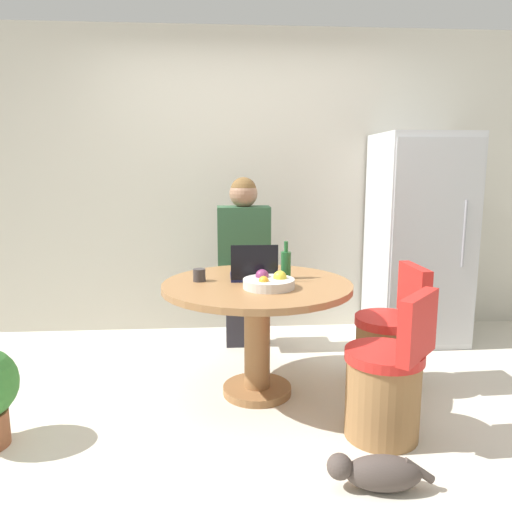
% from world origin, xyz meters
% --- Properties ---
extents(ground_plane, '(12.00, 12.00, 0.00)m').
position_xyz_m(ground_plane, '(0.00, 0.00, 0.00)').
color(ground_plane, beige).
extents(wall_back, '(7.00, 0.06, 2.60)m').
position_xyz_m(wall_back, '(0.00, 1.60, 1.30)').
color(wall_back, beige).
rests_on(wall_back, ground_plane).
extents(refrigerator, '(0.71, 0.72, 1.71)m').
position_xyz_m(refrigerator, '(1.41, 1.20, 0.86)').
color(refrigerator, silver).
rests_on(refrigerator, ground_plane).
extents(dining_table, '(1.18, 1.18, 0.73)m').
position_xyz_m(dining_table, '(-0.01, 0.20, 0.56)').
color(dining_table, olive).
rests_on(dining_table, ground_plane).
extents(chair_right_side, '(0.42, 0.42, 0.82)m').
position_xyz_m(chair_right_side, '(0.85, 0.23, 0.29)').
color(chair_right_side, olive).
rests_on(chair_right_side, ground_plane).
extents(chair_near_right_corner, '(0.49, 0.49, 0.82)m').
position_xyz_m(chair_near_right_corner, '(0.63, -0.37, 0.29)').
color(chair_near_right_corner, olive).
rests_on(chair_near_right_corner, ground_plane).
extents(person_seated, '(0.40, 0.37, 1.37)m').
position_xyz_m(person_seated, '(-0.06, 1.02, 0.76)').
color(person_seated, '#2D2D38').
rests_on(person_seated, ground_plane).
extents(laptop, '(0.29, 0.26, 0.24)m').
position_xyz_m(laptop, '(-0.03, 0.30, 0.78)').
color(laptop, '#141947').
rests_on(laptop, dining_table).
extents(fruit_bowl, '(0.31, 0.31, 0.10)m').
position_xyz_m(fruit_bowl, '(0.05, 0.06, 0.77)').
color(fruit_bowl, beige).
rests_on(fruit_bowl, dining_table).
extents(coffee_cup, '(0.08, 0.08, 0.08)m').
position_xyz_m(coffee_cup, '(-0.37, 0.27, 0.77)').
color(coffee_cup, '#383333').
rests_on(coffee_cup, dining_table).
extents(bottle, '(0.06, 0.06, 0.24)m').
position_xyz_m(bottle, '(0.18, 0.31, 0.83)').
color(bottle, '#23602D').
rests_on(bottle, dining_table).
extents(cat, '(0.49, 0.19, 0.17)m').
position_xyz_m(cat, '(0.45, -0.81, 0.09)').
color(cat, '#473D38').
rests_on(cat, ground_plane).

